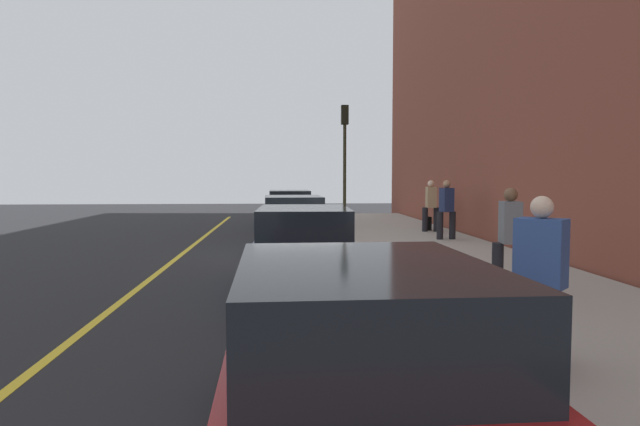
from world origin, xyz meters
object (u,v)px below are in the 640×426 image
(parked_car_silver, at_px, (293,222))
(pedestrian_grey_coat, at_px, (510,236))
(parked_car_red, at_px, (359,368))
(parked_car_charcoal, at_px, (289,209))
(pedestrian_blue_coat, at_px, (540,276))
(rolling_suitcase, at_px, (427,223))
(pedestrian_navy_coat, at_px, (446,208))
(traffic_light_pole, at_px, (345,146))
(parked_car_navy, at_px, (304,248))
(pedestrian_tan_coat, at_px, (431,204))

(parked_car_silver, relative_size, pedestrian_grey_coat, 2.50)
(parked_car_silver, distance_m, pedestrian_grey_coat, 7.91)
(pedestrian_grey_coat, bearing_deg, parked_car_red, 148.19)
(parked_car_charcoal, bearing_deg, parked_car_red, -179.43)
(pedestrian_grey_coat, bearing_deg, pedestrian_blue_coat, 161.49)
(parked_car_silver, height_order, rolling_suitcase, parked_car_silver)
(pedestrian_grey_coat, xyz_separation_m, pedestrian_navy_coat, (7.70, -1.25, 0.04))
(parked_car_silver, relative_size, traffic_light_pole, 0.95)
(pedestrian_blue_coat, distance_m, rolling_suitcase, 14.47)
(parked_car_red, distance_m, parked_car_navy, 6.45)
(parked_car_charcoal, xyz_separation_m, pedestrian_blue_coat, (-17.31, -2.25, 0.31))
(parked_car_charcoal, height_order, pedestrian_blue_coat, pedestrian_blue_coat)
(traffic_light_pole, bearing_deg, pedestrian_blue_coat, -179.09)
(parked_car_navy, relative_size, pedestrian_navy_coat, 2.52)
(parked_car_red, relative_size, pedestrian_tan_coat, 2.37)
(parked_car_red, height_order, pedestrian_tan_coat, pedestrian_tan_coat)
(parked_car_red, bearing_deg, traffic_light_pole, -6.18)
(parked_car_charcoal, distance_m, traffic_light_pole, 3.83)
(parked_car_navy, bearing_deg, pedestrian_grey_coat, -109.06)
(pedestrian_tan_coat, bearing_deg, parked_car_red, 163.05)
(traffic_light_pole, xyz_separation_m, rolling_suitcase, (-0.94, -2.89, -2.81))
(parked_car_charcoal, height_order, traffic_light_pole, traffic_light_pole)
(parked_car_red, distance_m, pedestrian_tan_coat, 16.09)
(parked_car_charcoal, bearing_deg, parked_car_navy, -179.66)
(pedestrian_blue_coat, distance_m, traffic_light_pole, 15.30)
(pedestrian_grey_coat, relative_size, traffic_light_pole, 0.38)
(parked_car_charcoal, height_order, pedestrian_tan_coat, pedestrian_tan_coat)
(parked_car_navy, distance_m, traffic_light_pole, 10.82)
(pedestrian_grey_coat, bearing_deg, pedestrian_navy_coat, -9.20)
(pedestrian_navy_coat, relative_size, rolling_suitcase, 2.14)
(pedestrian_navy_coat, bearing_deg, parked_car_charcoal, 38.16)
(parked_car_navy, xyz_separation_m, parked_car_charcoal, (12.52, 0.08, -0.00))
(parked_car_silver, distance_m, pedestrian_navy_coat, 4.76)
(traffic_light_pole, bearing_deg, pedestrian_grey_coat, -172.82)
(parked_car_navy, xyz_separation_m, traffic_light_pole, (10.36, -1.93, 2.44))
(parked_car_charcoal, bearing_deg, rolling_suitcase, -122.37)
(parked_car_silver, bearing_deg, pedestrian_blue_coat, -168.16)
(rolling_suitcase, bearing_deg, pedestrian_navy_coat, 176.25)
(parked_car_silver, xyz_separation_m, pedestrian_blue_coat, (-10.73, -2.25, 0.31))
(parked_car_navy, xyz_separation_m, pedestrian_grey_coat, (-1.17, -3.39, 0.31))
(parked_car_navy, xyz_separation_m, rolling_suitcase, (9.41, -4.82, -0.36))
(parked_car_charcoal, xyz_separation_m, pedestrian_tan_coat, (-3.57, -4.88, 0.35))
(parked_car_navy, height_order, parked_car_charcoal, same)
(traffic_light_pole, bearing_deg, parked_car_navy, 169.42)
(parked_car_charcoal, height_order, rolling_suitcase, parked_car_charcoal)
(parked_car_red, xyz_separation_m, pedestrian_grey_coat, (5.28, -3.27, 0.32))
(parked_car_red, bearing_deg, pedestrian_navy_coat, -19.20)
(parked_car_navy, relative_size, rolling_suitcase, 5.40)
(parked_car_silver, xyz_separation_m, rolling_suitcase, (3.48, -4.90, -0.36))
(parked_car_red, height_order, pedestrian_blue_coat, pedestrian_blue_coat)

